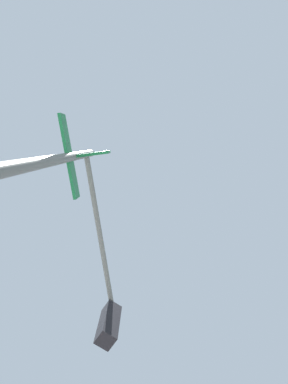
{
  "coord_description": "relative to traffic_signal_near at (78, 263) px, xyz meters",
  "views": [
    {
      "loc": [
        -5.93,
        -7.24,
        1.55
      ],
      "look_at": [
        -5.68,
        -6.88,
        3.77
      ],
      "focal_mm": 23.39,
      "sensor_mm": 36.0,
      "label": 1
    }
  ],
  "objects": [
    {
      "name": "traffic_signal_near",
      "position": [
        0.0,
        0.0,
        0.0
      ],
      "size": [
        2.5,
        2.8,
        6.21
      ],
      "color": "#474C47",
      "rests_on": "ground_plane"
    }
  ]
}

